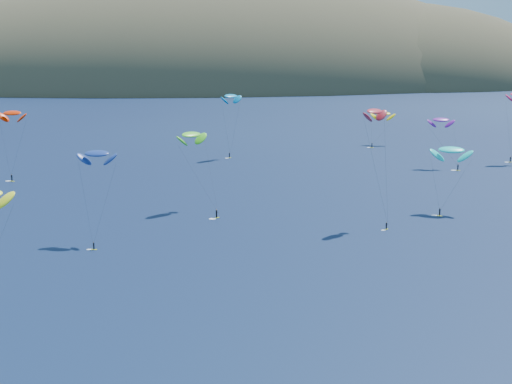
{
  "coord_description": "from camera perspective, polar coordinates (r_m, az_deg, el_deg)",
  "views": [
    {
      "loc": [
        -18.94,
        -71.94,
        43.43
      ],
      "look_at": [
        0.22,
        80.0,
        9.0
      ],
      "focal_mm": 50.0,
      "sensor_mm": 36.0,
      "label": 1
    }
  ],
  "objects": [
    {
      "name": "island",
      "position": [
        639.28,
        -1.94,
        7.8
      ],
      "size": [
        730.0,
        300.0,
        210.0
      ],
      "color": "#3D3526",
      "rests_on": "ground"
    },
    {
      "name": "kitesurfer_1",
      "position": [
        227.27,
        -18.93,
        5.99
      ],
      "size": [
        9.92,
        10.3,
        22.23
      ],
      "rotation": [
        0.0,
        0.0,
        -0.37
      ],
      "color": "yellow",
      "rests_on": "ground"
    },
    {
      "name": "kitesurfer_3",
      "position": [
        178.14,
        -5.19,
        4.58
      ],
      "size": [
        10.66,
        16.68,
        20.99
      ],
      "rotation": [
        0.0,
        0.0,
        0.65
      ],
      "color": "yellow",
      "rests_on": "ground"
    },
    {
      "name": "kitesurfer_4",
      "position": [
        252.14,
        -2.02,
        7.67
      ],
      "size": [
        9.5,
        8.72,
        23.99
      ],
      "rotation": [
        0.0,
        0.0,
        0.67
      ],
      "color": "yellow",
      "rests_on": "ground"
    },
    {
      "name": "kitesurfer_5",
      "position": [
        181.48,
        15.37,
        3.27
      ],
      "size": [
        10.65,
        9.94,
        17.92
      ],
      "rotation": [
        0.0,
        0.0,
        -0.39
      ],
      "color": "yellow",
      "rests_on": "ground"
    },
    {
      "name": "kitesurfer_6",
      "position": [
        241.19,
        14.59,
        5.6
      ],
      "size": [
        9.01,
        10.94,
        17.83
      ],
      "rotation": [
        0.0,
        0.0,
        -0.23
      ],
      "color": "yellow",
      "rests_on": "ground"
    },
    {
      "name": "kitesurfer_9",
      "position": [
        163.98,
        9.48,
        6.37
      ],
      "size": [
        8.12,
        10.67,
        28.1
      ],
      "rotation": [
        0.0,
        0.0,
        0.64
      ],
      "color": "yellow",
      "rests_on": "ground"
    },
    {
      "name": "kitesurfer_10",
      "position": [
        153.59,
        -12.61,
        3.02
      ],
      "size": [
        8.58,
        11.3,
        20.77
      ],
      "rotation": [
        0.0,
        0.0,
        -0.17
      ],
      "color": "yellow",
      "rests_on": "ground"
    },
    {
      "name": "kitesurfer_11",
      "position": [
        286.29,
        10.12,
        6.2
      ],
      "size": [
        12.32,
        12.57,
        14.68
      ],
      "rotation": [
        0.0,
        0.0,
        -0.35
      ],
      "color": "yellow",
      "rests_on": "ground"
    }
  ]
}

